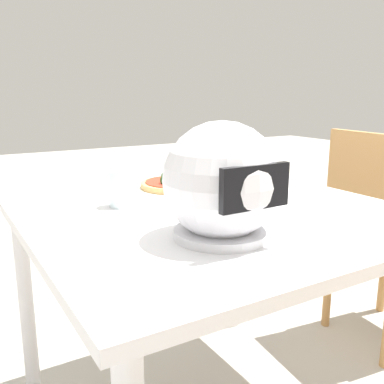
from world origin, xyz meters
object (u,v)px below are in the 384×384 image
pizza (177,184)px  chair_side (377,228)px  motorcycle_helmet (222,183)px  dining_table (208,234)px  drinking_glass (121,189)px

pizza → chair_side: size_ratio=0.27×
chair_side → motorcycle_helmet: bearing=16.8°
dining_table → drinking_glass: (0.21, -0.13, 0.13)m
dining_table → motorcycle_helmet: size_ratio=3.96×
dining_table → drinking_glass: 0.28m
pizza → dining_table: bearing=83.5°
motorcycle_helmet → chair_side: size_ratio=0.29×
motorcycle_helmet → chair_side: (-0.98, -0.30, -0.35)m
dining_table → chair_side: chair_side is taller
dining_table → pizza: 0.25m
motorcycle_helmet → drinking_glass: 0.39m
dining_table → motorcycle_helmet: (0.12, 0.24, 0.21)m
dining_table → motorcycle_helmet: 0.34m
pizza → chair_side: bearing=168.5°
dining_table → drinking_glass: drinking_glass is taller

